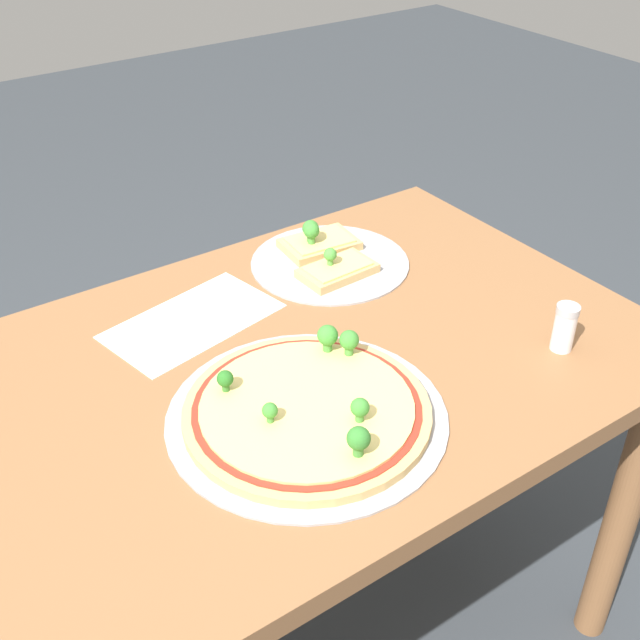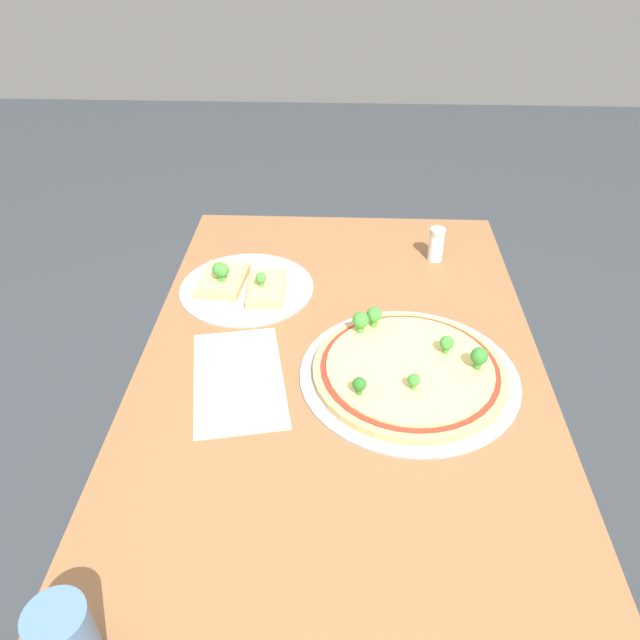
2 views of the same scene
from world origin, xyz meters
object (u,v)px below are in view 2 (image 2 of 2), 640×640
Objects in this scene: dining_table at (339,417)px; condiment_shaker at (436,244)px; pizza_tray_whole at (409,370)px; pizza_tray_slice at (243,284)px.

condiment_shaker reaches higher than dining_table.
pizza_tray_whole is at bearing 97.12° from dining_table.
dining_table is 0.50m from condiment_shaker.
pizza_tray_whole is 5.02× the size of condiment_shaker.
pizza_tray_whole is 0.44m from pizza_tray_slice.
pizza_tray_whole is at bearing -12.23° from condiment_shaker.
dining_table is at bearing 36.91° from pizza_tray_slice.
condiment_shaker is (-0.15, 0.43, 0.03)m from pizza_tray_slice.
condiment_shaker is at bearing 108.69° from pizza_tray_slice.
condiment_shaker reaches higher than pizza_tray_slice.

